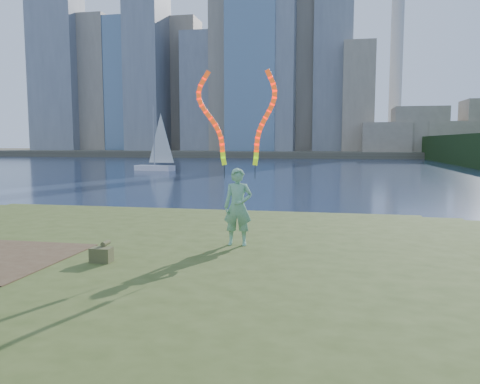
# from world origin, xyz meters

# --- Properties ---
(ground) EXTENTS (320.00, 320.00, 0.00)m
(ground) POSITION_xyz_m (0.00, 0.00, 0.00)
(ground) COLOR #1A2741
(ground) RESTS_ON ground
(grassy_knoll) EXTENTS (20.00, 18.00, 0.80)m
(grassy_knoll) POSITION_xyz_m (0.00, -2.30, 0.34)
(grassy_knoll) COLOR #3B4B1A
(grassy_knoll) RESTS_ON ground
(far_shore) EXTENTS (320.00, 40.00, 1.20)m
(far_shore) POSITION_xyz_m (0.00, 95.00, 0.60)
(far_shore) COLOR #484335
(far_shore) RESTS_ON ground
(woman_with_ribbons) EXTENTS (2.06, 0.44, 4.04)m
(woman_with_ribbons) POSITION_xyz_m (2.37, -1.06, 2.20)
(woman_with_ribbons) COLOR #197631
(woman_with_ribbons) RESTS_ON grassy_knoll
(canvas_bag) EXTENTS (0.39, 0.44, 0.36)m
(canvas_bag) POSITION_xyz_m (0.17, -2.99, 0.95)
(canvas_bag) COLOR #4C542D
(canvas_bag) RESTS_ON grassy_knoll
(sailboat) EXTENTS (4.59, 2.23, 6.89)m
(sailboat) POSITION_xyz_m (-13.90, 35.84, 1.18)
(sailboat) COLOR white
(sailboat) RESTS_ON ground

